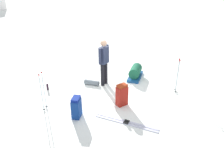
% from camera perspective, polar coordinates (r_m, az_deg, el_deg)
% --- Properties ---
extents(ground_plane, '(80.00, 80.00, 0.00)m').
position_cam_1_polar(ground_plane, '(7.75, 0.00, -4.68)').
color(ground_plane, white).
extents(skier_standing, '(0.57, 0.25, 1.70)m').
position_cam_1_polar(skier_standing, '(7.88, -2.10, 3.53)').
color(skier_standing, black).
rests_on(skier_standing, ground_plane).
extents(ski_pair_near, '(0.31, 1.85, 0.05)m').
position_cam_1_polar(ski_pair_near, '(6.33, 3.70, -12.35)').
color(ski_pair_near, silver).
rests_on(ski_pair_near, ground_plane).
extents(backpack_large_dark, '(0.40, 0.35, 0.72)m').
position_cam_1_polar(backpack_large_dark, '(6.90, 2.56, -5.43)').
color(backpack_large_dark, maroon).
rests_on(backpack_large_dark, ground_plane).
extents(backpack_bright, '(0.40, 0.33, 0.64)m').
position_cam_1_polar(backpack_bright, '(6.46, -9.14, -8.50)').
color(backpack_bright, navy).
rests_on(backpack_bright, ground_plane).
extents(ski_poles_planted_near, '(0.23, 0.12, 1.24)m').
position_cam_1_polar(ski_poles_planted_near, '(6.79, -17.47, -3.93)').
color(ski_poles_planted_near, '#A8BCC1').
rests_on(ski_poles_planted_near, ground_plane).
extents(ski_poles_planted_far, '(0.19, 0.11, 1.23)m').
position_cam_1_polar(ski_poles_planted_far, '(7.75, 16.56, -0.09)').
color(ski_poles_planted_far, '#ACBCBF').
rests_on(ski_poles_planted_far, ground_plane).
extents(gear_sled, '(1.10, 0.64, 0.49)m').
position_cam_1_polar(gear_sled, '(8.72, 6.03, 0.41)').
color(gear_sled, navy).
rests_on(gear_sled, ground_plane).
extents(sleeping_mat_rolled, '(0.28, 0.57, 0.18)m').
position_cam_1_polar(sleeping_mat_rolled, '(8.22, -5.24, -2.24)').
color(sleeping_mat_rolled, slate).
rests_on(sleeping_mat_rolled, ground_plane).
extents(thermos_bottle, '(0.07, 0.07, 0.26)m').
position_cam_1_polar(thermos_bottle, '(8.16, -16.30, -3.12)').
color(thermos_bottle, black).
rests_on(thermos_bottle, ground_plane).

